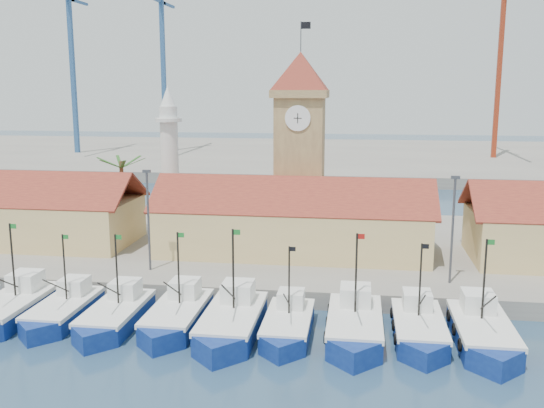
# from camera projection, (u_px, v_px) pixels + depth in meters

# --- Properties ---
(ground) EXTENTS (400.00, 400.00, 0.00)m
(ground) POSITION_uv_depth(u_px,v_px,m) (261.00, 350.00, 41.12)
(ground) COLOR #1D334E
(ground) RESTS_ON ground
(quay) EXTENTS (140.00, 32.00, 1.50)m
(quay) POSITION_uv_depth(u_px,v_px,m) (297.00, 248.00, 64.31)
(quay) COLOR gray
(quay) RESTS_ON ground
(terminal) EXTENTS (240.00, 80.00, 2.00)m
(terminal) POSITION_uv_depth(u_px,v_px,m) (333.00, 157.00, 147.88)
(terminal) COLOR gray
(terminal) RESTS_ON ground
(boat_1) EXTENTS (3.77, 10.33, 7.82)m
(boat_1) POSITION_uv_depth(u_px,v_px,m) (10.00, 310.00, 46.20)
(boat_1) COLOR navy
(boat_1) RESTS_ON ground
(boat_2) EXTENTS (3.38, 9.26, 7.00)m
(boat_2) POSITION_uv_depth(u_px,v_px,m) (62.00, 312.00, 45.99)
(boat_2) COLOR navy
(boat_2) RESTS_ON ground
(boat_3) EXTENTS (3.50, 9.60, 7.26)m
(boat_3) POSITION_uv_depth(u_px,v_px,m) (114.00, 317.00, 44.94)
(boat_3) COLOR navy
(boat_3) RESTS_ON ground
(boat_4) EXTENTS (3.60, 9.86, 7.46)m
(boat_4) POSITION_uv_depth(u_px,v_px,m) (176.00, 318.00, 44.81)
(boat_4) COLOR navy
(boat_4) RESTS_ON ground
(boat_5) EXTENTS (3.89, 10.66, 8.06)m
(boat_5) POSITION_uv_depth(u_px,v_px,m) (231.00, 324.00, 43.36)
(boat_5) COLOR navy
(boat_5) RESTS_ON ground
(boat_6) EXTENTS (3.29, 9.00, 6.81)m
(boat_6) POSITION_uv_depth(u_px,v_px,m) (288.00, 327.00, 43.22)
(boat_6) COLOR navy
(boat_6) RESTS_ON ground
(boat_7) EXTENTS (3.81, 10.45, 7.91)m
(boat_7) POSITION_uv_depth(u_px,v_px,m) (355.00, 328.00, 42.71)
(boat_7) COLOR navy
(boat_7) RESTS_ON ground
(boat_8) EXTENTS (3.48, 9.54, 7.22)m
(boat_8) POSITION_uv_depth(u_px,v_px,m) (419.00, 331.00, 42.48)
(boat_8) COLOR navy
(boat_8) RESTS_ON ground
(boat_9) EXTENTS (3.76, 10.30, 7.80)m
(boat_9) POSITION_uv_depth(u_px,v_px,m) (483.00, 335.00, 41.53)
(boat_9) COLOR navy
(boat_9) RESTS_ON ground
(hall_center) EXTENTS (27.04, 10.13, 7.61)m
(hall_center) POSITION_uv_depth(u_px,v_px,m) (293.00, 227.00, 59.81)
(hall_center) COLOR #D8B877
(hall_center) RESTS_ON quay
(clock_tower) EXTENTS (5.80, 5.80, 22.70)m
(clock_tower) POSITION_uv_depth(u_px,v_px,m) (300.00, 141.00, 64.14)
(clock_tower) COLOR tan
(clock_tower) RESTS_ON quay
(minaret) EXTENTS (3.00, 3.00, 16.30)m
(minaret) POSITION_uv_depth(u_px,v_px,m) (170.00, 158.00, 68.60)
(minaret) COLOR silver
(minaret) RESTS_ON quay
(palm_tree) EXTENTS (5.60, 5.03, 8.39)m
(palm_tree) POSITION_uv_depth(u_px,v_px,m) (122.00, 190.00, 68.00)
(palm_tree) COLOR brown
(palm_tree) RESTS_ON quay
(lamp_posts) EXTENTS (80.70, 0.25, 9.03)m
(lamp_posts) POSITION_uv_depth(u_px,v_px,m) (289.00, 220.00, 51.50)
(lamp_posts) COLOR #3F3F44
(lamp_posts) RESTS_ON quay
(crane_blue_far) EXTENTS (1.00, 32.93, 44.09)m
(crane_blue_far) POSITION_uv_depth(u_px,v_px,m) (69.00, 49.00, 142.59)
(crane_blue_far) COLOR #2B5385
(crane_blue_far) RESTS_ON terminal
(crane_blue_near) EXTENTS (1.00, 33.58, 43.81)m
(crane_blue_near) POSITION_uv_depth(u_px,v_px,m) (161.00, 51.00, 145.49)
(crane_blue_near) COLOR #2B5385
(crane_blue_near) RESTS_ON terminal
(crane_red_right) EXTENTS (1.00, 33.42, 45.24)m
(crane_red_right) POSITION_uv_depth(u_px,v_px,m) (502.00, 43.00, 131.62)
(crane_red_right) COLOR maroon
(crane_red_right) RESTS_ON terminal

